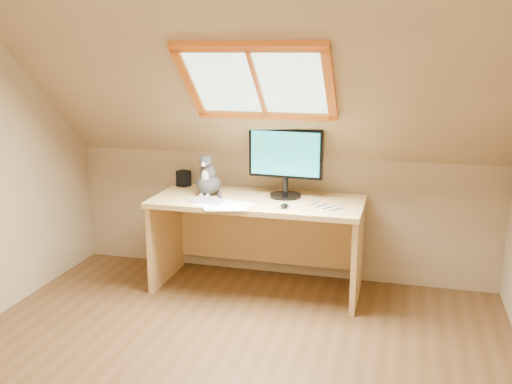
% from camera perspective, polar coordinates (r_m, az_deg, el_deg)
% --- Properties ---
extents(room_shell, '(3.52, 3.52, 2.41)m').
position_cam_1_polar(room_shell, '(2.79, -5.79, 5.79)').
color(room_shell, tan).
rests_on(room_shell, ground).
extents(desk, '(1.60, 0.70, 0.73)m').
position_cam_1_polar(desk, '(4.46, 0.37, -3.25)').
color(desk, '#E0B06A').
rests_on(desk, ground).
extents(monitor, '(0.58, 0.24, 0.53)m').
position_cam_1_polar(monitor, '(4.33, 2.99, 3.40)').
color(monitor, black).
rests_on(monitor, desk).
extents(cat, '(0.20, 0.24, 0.35)m').
position_cam_1_polar(cat, '(4.45, -4.81, 1.28)').
color(cat, '#47423F').
rests_on(cat, desk).
extents(desk_speaker, '(0.12, 0.12, 0.13)m').
position_cam_1_polar(desk_speaker, '(4.77, -7.25, 1.36)').
color(desk_speaker, black).
rests_on(desk_speaker, desk).
extents(graphics_tablet, '(0.28, 0.22, 0.01)m').
position_cam_1_polar(graphics_tablet, '(4.28, -4.76, -0.85)').
color(graphics_tablet, '#B2B2B7').
rests_on(graphics_tablet, desk).
extents(mouse, '(0.06, 0.10, 0.03)m').
position_cam_1_polar(mouse, '(4.08, 2.85, -1.40)').
color(mouse, black).
rests_on(mouse, desk).
extents(papers, '(0.35, 0.30, 0.01)m').
position_cam_1_polar(papers, '(4.13, -2.82, -1.38)').
color(papers, white).
rests_on(papers, desk).
extents(cables, '(0.51, 0.26, 0.01)m').
position_cam_1_polar(cables, '(4.13, 5.59, -1.42)').
color(cables, silver).
rests_on(cables, desk).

